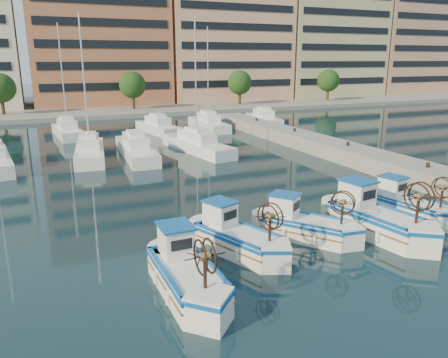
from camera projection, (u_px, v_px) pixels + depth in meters
ground at (311, 256)px, 18.34m from camera, size 300.00×300.00×0.00m
quay at (403, 169)px, 30.24m from camera, size 3.00×60.00×1.20m
waterfront at (146, 41)px, 76.49m from camera, size 180.00×40.00×25.60m
yacht_marina at (114, 140)px, 41.69m from camera, size 39.89×22.15×11.50m
fishing_boat_a at (186, 272)px, 15.31m from camera, size 1.83×4.42×2.75m
fishing_boat_b at (236, 236)px, 18.52m from camera, size 3.06×4.36×2.63m
fishing_boat_c at (303, 224)px, 19.98m from camera, size 3.64×4.06×2.52m
fishing_boat_d at (375, 217)px, 20.39m from camera, size 2.73×5.01×3.04m
fishing_boat_e at (407, 204)px, 22.66m from camera, size 2.43×4.20×2.55m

